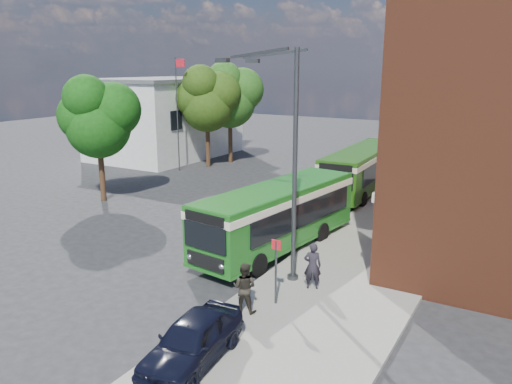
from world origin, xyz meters
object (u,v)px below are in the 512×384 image
Objects in this scene: street_lamp at (286,163)px; bus_rear at (363,166)px; bus_front at (278,212)px; parked_car at (192,340)px.

street_lamp is 0.81× the size of bus_rear.
street_lamp is 0.89× the size of bus_front.
bus_front is (-1.89, 2.96, -2.96)m from street_lamp.
bus_front is at bearing 122.60° from street_lamp.
bus_front is at bearing -89.56° from bus_rear.
street_lamp is at bearing -57.40° from bus_front.
street_lamp is at bearing 87.90° from parked_car.
bus_rear is (-0.10, 12.45, 0.00)m from bus_front.
bus_front is 0.91× the size of bus_rear.
street_lamp is 2.25× the size of parked_car.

